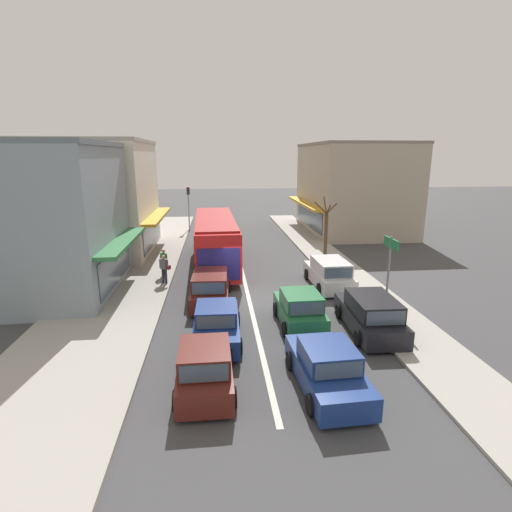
{
  "coord_description": "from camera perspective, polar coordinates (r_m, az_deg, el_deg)",
  "views": [
    {
      "loc": [
        -1.57,
        -19.07,
        7.09
      ],
      "look_at": [
        0.79,
        4.17,
        1.2
      ],
      "focal_mm": 28.0,
      "sensor_mm": 36.0,
      "label": 1
    }
  ],
  "objects": [
    {
      "name": "wagon_queue_gap_filler",
      "position": [
        19.9,
        -6.52,
        -4.54
      ],
      "size": [
        2.07,
        4.57,
        1.58
      ],
      "color": "#561E19",
      "rests_on": "ground"
    },
    {
      "name": "sidewalk_left",
      "position": [
        26.55,
        -16.94,
        -1.81
      ],
      "size": [
        5.2,
        44.0,
        0.14
      ],
      "primitive_type": "cube",
      "color": "#A39E96",
      "rests_on": "ground"
    },
    {
      "name": "directional_road_sign",
      "position": [
        18.92,
        18.58,
        -0.09
      ],
      "size": [
        0.1,
        1.4,
        3.6
      ],
      "color": "gray",
      "rests_on": "ground"
    },
    {
      "name": "lane_centre_line",
      "position": [
        24.18,
        -1.82,
        -2.9
      ],
      "size": [
        0.2,
        28.0,
        0.01
      ],
      "primitive_type": "cube",
      "color": "silver",
      "rests_on": "ground"
    },
    {
      "name": "ground_plane",
      "position": [
        20.41,
        -1.02,
        -6.19
      ],
      "size": [
        140.0,
        140.0,
        0.0
      ],
      "primitive_type": "plane",
      "color": "#3F3F42"
    },
    {
      "name": "traffic_light_downstreet",
      "position": [
        38.84,
        -9.63,
        7.69
      ],
      "size": [
        0.32,
        0.24,
        4.2
      ],
      "color": "gray",
      "rests_on": "ground"
    },
    {
      "name": "kerb_right",
      "position": [
        27.17,
        11.04,
        -1.11
      ],
      "size": [
        2.8,
        44.0,
        0.12
      ],
      "primitive_type": "cube",
      "color": "#A39E96",
      "rests_on": "ground"
    },
    {
      "name": "parked_wagon_kerb_front",
      "position": [
        17.24,
        16.0,
        -8.02
      ],
      "size": [
        2.03,
        4.55,
        1.58
      ],
      "color": "black",
      "rests_on": "ground"
    },
    {
      "name": "pedestrian_browsing_midblock",
      "position": [
        24.15,
        -13.04,
        -0.67
      ],
      "size": [
        0.46,
        0.4,
        1.63
      ],
      "color": "#232838",
      "rests_on": "sidewalk_left"
    },
    {
      "name": "shopfront_corner_near",
      "position": [
        23.02,
        -27.77,
        4.53
      ],
      "size": [
        7.57,
        8.19,
        7.79
      ],
      "color": "#84939E",
      "rests_on": "ground"
    },
    {
      "name": "sedan_adjacent_lane_trail",
      "position": [
        15.98,
        -5.63,
        -9.65
      ],
      "size": [
        1.97,
        4.24,
        1.47
      ],
      "color": "navy",
      "rests_on": "ground"
    },
    {
      "name": "hatchback_adjacent_lane_lead",
      "position": [
        17.26,
        6.27,
        -7.63
      ],
      "size": [
        1.88,
        3.73,
        1.54
      ],
      "color": "#1E6638",
      "rests_on": "ground"
    },
    {
      "name": "sedan_behind_bus_mid",
      "position": [
        13.07,
        10.11,
        -15.56
      ],
      "size": [
        2.05,
        4.28,
        1.47
      ],
      "color": "navy",
      "rests_on": "ground"
    },
    {
      "name": "city_bus",
      "position": [
        26.13,
        -5.82,
        2.58
      ],
      "size": [
        2.96,
        10.92,
        3.23
      ],
      "color": "red",
      "rests_on": "ground"
    },
    {
      "name": "street_tree_right",
      "position": [
        28.51,
        9.94,
        3.64
      ],
      "size": [
        1.64,
        1.78,
        4.28
      ],
      "color": "brown",
      "rests_on": "ground"
    },
    {
      "name": "parked_wagon_kerb_second",
      "position": [
        22.48,
        10.41,
        -2.49
      ],
      "size": [
        2.01,
        4.53,
        1.58
      ],
      "color": "silver",
      "rests_on": "ground"
    },
    {
      "name": "hatchback_queue_far_back",
      "position": [
        12.92,
        -7.29,
        -15.59
      ],
      "size": [
        1.85,
        3.72,
        1.54
      ],
      "color": "#561E19",
      "rests_on": "ground"
    },
    {
      "name": "shopfront_mid_block",
      "position": [
        31.54,
        -21.81,
        7.7
      ],
      "size": [
        8.64,
        9.48,
        8.2
      ],
      "color": "silver",
      "rests_on": "ground"
    },
    {
      "name": "pedestrian_with_handbag_near",
      "position": [
        22.74,
        -12.97,
        -1.58
      ],
      "size": [
        0.64,
        0.43,
        1.63
      ],
      "color": "#232838",
      "rests_on": "sidewalk_left"
    },
    {
      "name": "building_right_far",
      "position": [
        39.59,
        13.66,
        9.45
      ],
      "size": [
        9.4,
        12.35,
        8.24
      ],
      "color": "#B2A38E",
      "rests_on": "ground"
    }
  ]
}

